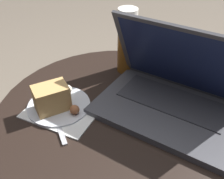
{
  "coord_description": "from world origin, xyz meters",
  "views": [
    {
      "loc": [
        0.12,
        -0.53,
        1.0
      ],
      "look_at": [
        -0.02,
        -0.01,
        0.6
      ],
      "focal_mm": 42.0,
      "sensor_mm": 36.0,
      "label": 1
    }
  ],
  "objects": [
    {
      "name": "napkin",
      "position": [
        -0.15,
        -0.05,
        0.53
      ],
      "size": [
        0.21,
        0.16,
        0.0
      ],
      "color": "white",
      "rests_on": "table"
    },
    {
      "name": "fork",
      "position": [
        -0.15,
        -0.08,
        0.53
      ],
      "size": [
        0.11,
        0.14,
        0.0
      ],
      "color": "#B2B2B7",
      "rests_on": "table"
    },
    {
      "name": "laptop",
      "position": [
        0.13,
        0.04,
        0.58
      ],
      "size": [
        0.43,
        0.34,
        0.24
      ],
      "color": "#47474C",
      "rests_on": "table"
    },
    {
      "name": "table",
      "position": [
        0.0,
        0.0,
        0.38
      ],
      "size": [
        0.68,
        0.68,
        0.53
      ],
      "color": "black",
      "rests_on": "ground_plane"
    },
    {
      "name": "snack_plate",
      "position": [
        -0.17,
        -0.04,
        0.56
      ],
      "size": [
        0.17,
        0.17,
        0.08
      ],
      "color": "silver",
      "rests_on": "table"
    },
    {
      "name": "beer_glass",
      "position": [
        -0.03,
        0.2,
        0.63
      ],
      "size": [
        0.06,
        0.06,
        0.21
      ],
      "color": "brown",
      "rests_on": "table"
    }
  ]
}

